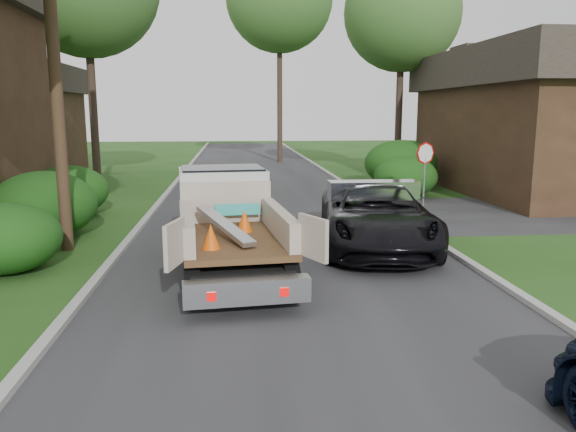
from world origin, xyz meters
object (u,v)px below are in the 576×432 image
(flatbed_truck, at_px, (227,215))
(black_pickup, at_px, (376,216))
(utility_pole, at_px, (53,39))
(house_right, at_px, (562,119))
(house_left_far, at_px, (1,120))
(stop_sign, at_px, (425,163))
(tree_right_far, at_px, (402,13))

(flatbed_truck, distance_m, black_pickup, 4.07)
(utility_pole, height_order, flatbed_truck, utility_pole)
(utility_pole, bearing_deg, black_pickup, -3.50)
(utility_pole, bearing_deg, flatbed_truck, -24.69)
(house_right, relative_size, black_pickup, 2.18)
(house_left_far, distance_m, flatbed_truck, 22.50)
(flatbed_truck, xyz_separation_m, black_pickup, (3.81, 1.39, -0.35))
(stop_sign, distance_m, house_left_far, 22.81)
(house_right, distance_m, tree_right_far, 9.72)
(utility_pole, distance_m, house_left_far, 18.93)
(tree_right_far, distance_m, black_pickup, 18.02)
(tree_right_far, bearing_deg, black_pickup, -108.21)
(stop_sign, relative_size, black_pickup, 0.42)
(house_left_far, bearing_deg, utility_pole, -64.77)
(stop_sign, height_order, black_pickup, stop_sign)
(tree_right_far, height_order, flatbed_truck, tree_right_far)
(black_pickup, bearing_deg, utility_pole, -175.35)
(house_left_far, relative_size, house_right, 0.58)
(utility_pole, xyz_separation_m, flatbed_truck, (4.07, -1.87, -4.00))
(stop_sign, distance_m, utility_pole, 11.91)
(tree_right_far, bearing_deg, flatbed_truck, -117.82)
(utility_pole, bearing_deg, house_right, 26.01)
(house_right, relative_size, tree_right_far, 1.13)
(house_right, height_order, flatbed_truck, house_right)
(utility_pole, distance_m, tree_right_far, 20.12)
(house_right, xyz_separation_m, tree_right_far, (-5.50, 6.00, 5.32))
(house_left_far, distance_m, tree_right_far, 21.78)
(utility_pole, relative_size, black_pickup, 1.68)
(tree_right_far, xyz_separation_m, black_pickup, (-5.10, -15.50, -7.65))
(utility_pole, distance_m, flatbed_truck, 6.00)
(stop_sign, height_order, flatbed_truck, stop_sign)
(house_right, bearing_deg, flatbed_truck, -142.93)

